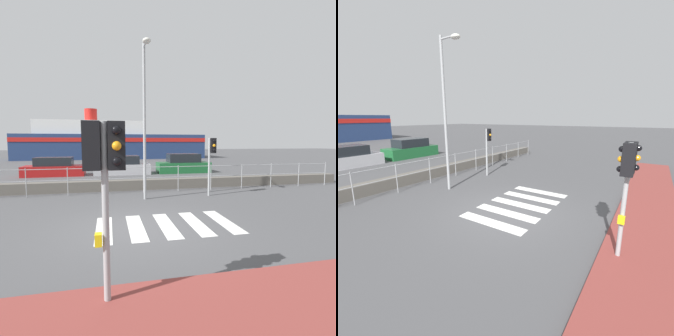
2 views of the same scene
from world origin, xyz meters
TOP-DOWN VIEW (x-y plane):
  - ground_plane at (0.00, 0.00)m, footprint 160.00×160.00m
  - sidewalk_brick at (0.00, -4.10)m, footprint 24.00×1.80m
  - crosswalk at (0.87, 0.00)m, footprint 4.05×2.40m
  - seawall at (0.00, 6.05)m, footprint 25.17×0.55m
  - harbor_fence at (0.00, 5.18)m, footprint 22.69×0.04m
  - traffic_light_near at (-0.82, -3.59)m, footprint 0.58×0.41m
  - traffic_light_far at (3.80, 3.77)m, footprint 0.34×0.32m
  - streetlamp at (0.74, 3.50)m, footprint 0.32×1.11m
  - ferry_boat at (-0.66, 33.42)m, footprint 26.90×6.68m
  - parked_car_red at (-4.64, 12.96)m, footprint 4.23×1.71m
  - parked_car_silver at (0.23, 12.96)m, footprint 4.22×1.81m
  - parked_car_green at (5.12, 12.96)m, footprint 4.23×1.72m

SIDE VIEW (x-z plane):
  - ground_plane at x=0.00m, z-range 0.00..0.00m
  - crosswalk at x=0.87m, z-range 0.00..0.01m
  - sidewalk_brick at x=0.00m, z-range 0.00..0.12m
  - seawall at x=0.00m, z-range 0.00..0.52m
  - parked_car_red at x=-4.64m, z-range -0.10..1.26m
  - parked_car_silver at x=0.23m, z-range -0.10..1.31m
  - parked_car_green at x=5.12m, z-range -0.11..1.41m
  - harbor_fence at x=0.00m, z-range 0.19..1.50m
  - traffic_light_far at x=3.80m, z-range 0.62..3.26m
  - traffic_light_near at x=-0.82m, z-range 0.77..3.51m
  - ferry_boat at x=-0.66m, z-range -1.30..6.02m
  - streetlamp at x=0.74m, z-range 0.74..7.20m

